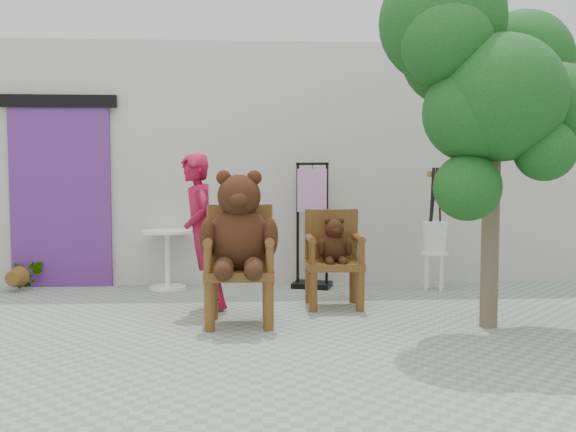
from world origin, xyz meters
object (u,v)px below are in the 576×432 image
object	(u,v)px
chair_big	(239,239)
person	(204,232)
cafe_table	(167,252)
tree	(486,75)
stool_bucket	(435,236)
display_stand	(312,239)
chair_small	(334,251)

from	to	relation	value
chair_big	person	bearing A→B (deg)	120.51
person	cafe_table	bearing A→B (deg)	-170.09
cafe_table	tree	world-z (taller)	tree
tree	stool_bucket	bearing A→B (deg)	85.08
cafe_table	chair_big	bearing A→B (deg)	-63.25
tree	person	bearing A→B (deg)	158.03
display_stand	tree	size ratio (longest dim) A/B	0.47
display_stand	tree	xyz separation A→B (m)	(1.27, -2.16, 1.63)
person	stool_bucket	distance (m)	2.80
person	chair_big	bearing A→B (deg)	15.79
cafe_table	display_stand	size ratio (longest dim) A/B	0.47
chair_big	stool_bucket	bearing A→B (deg)	34.29
display_stand	tree	world-z (taller)	tree
stool_bucket	display_stand	bearing A→B (deg)	170.54
display_stand	stool_bucket	bearing A→B (deg)	7.93
cafe_table	stool_bucket	bearing A→B (deg)	-4.37
stool_bucket	tree	world-z (taller)	tree
person	display_stand	xyz separation A→B (m)	(1.21, 1.16, -0.20)
person	display_stand	world-z (taller)	person
chair_big	person	xyz separation A→B (m)	(-0.37, 0.63, 0.00)
display_stand	tree	distance (m)	2.99
display_stand	stool_bucket	xyz separation A→B (m)	(1.44, -0.24, 0.06)
chair_big	cafe_table	size ratio (longest dim) A/B	2.00
tree	display_stand	bearing A→B (deg)	120.43
chair_big	tree	xyz separation A→B (m)	(2.11, -0.37, 1.43)
person	cafe_table	size ratio (longest dim) A/B	2.24
stool_bucket	tree	xyz separation A→B (m)	(-0.17, -1.92, 1.58)
chair_small	display_stand	distance (m)	1.07
chair_big	display_stand	world-z (taller)	display_stand
cafe_table	chair_small	bearing A→B (deg)	-29.72
chair_big	tree	size ratio (longest dim) A/B	0.44
chair_big	cafe_table	distance (m)	2.04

